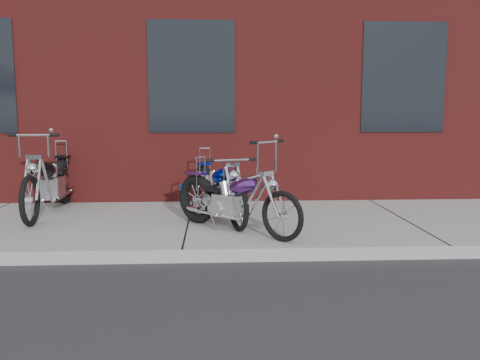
{
  "coord_description": "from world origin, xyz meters",
  "views": [
    {
      "loc": [
        0.36,
        -5.39,
        1.64
      ],
      "look_at": [
        0.67,
        0.8,
        0.8
      ],
      "focal_mm": 38.0,
      "sensor_mm": 36.0,
      "label": 1
    }
  ],
  "objects": [
    {
      "name": "chopper_blue",
      "position": [
        0.41,
        1.62,
        0.54
      ],
      "size": [
        0.82,
        2.11,
        0.95
      ],
      "rotation": [
        0.0,
        0.0,
        -1.26
      ],
      "color": "black",
      "rests_on": "sidewalk"
    },
    {
      "name": "sidewalk",
      "position": [
        0.0,
        1.5,
        0.07
      ],
      "size": [
        22.0,
        3.0,
        0.15
      ],
      "primitive_type": "cube",
      "color": "#999999",
      "rests_on": "ground"
    },
    {
      "name": "ground",
      "position": [
        0.0,
        0.0,
        0.0
      ],
      "size": [
        120.0,
        120.0,
        0.0
      ],
      "primitive_type": "plane",
      "color": "#2C2C2D",
      "rests_on": "ground"
    },
    {
      "name": "building_brick",
      "position": [
        0.0,
        8.0,
        4.0
      ],
      "size": [
        22.0,
        10.0,
        8.0
      ],
      "primitive_type": "cube",
      "color": "maroon",
      "rests_on": "ground"
    },
    {
      "name": "chopper_purple",
      "position": [
        0.59,
        0.86,
        0.52
      ],
      "size": [
        1.51,
        1.55,
        1.16
      ],
      "rotation": [
        0.0,
        0.0,
        -0.8
      ],
      "color": "black",
      "rests_on": "sidewalk"
    },
    {
      "name": "chopper_third",
      "position": [
        -2.06,
        2.15,
        0.58
      ],
      "size": [
        0.58,
        2.37,
        1.2
      ],
      "rotation": [
        0.0,
        0.0,
        -1.55
      ],
      "color": "black",
      "rests_on": "sidewalk"
    }
  ]
}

